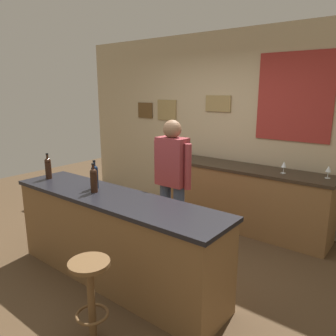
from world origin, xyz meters
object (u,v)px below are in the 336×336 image
object	(u,v)px
bar_stool	(91,287)
wine_bottle_c	(94,179)
wine_bottle_a	(48,167)
wine_glass_b	(284,165)
bartender	(172,179)
wine_bottle_b	(95,176)
wine_glass_c	(328,169)
wine_glass_a	(184,151)

from	to	relation	value
bar_stool	wine_bottle_c	size ratio (longest dim) A/B	2.22
wine_bottle_a	wine_glass_b	world-z (taller)	wine_bottle_a
wine_bottle_c	bartender	bearing A→B (deg)	67.96
wine_bottle_b	wine_bottle_c	bearing A→B (deg)	-43.89
bartender	wine_bottle_a	bearing A→B (deg)	-144.45
wine_bottle_a	wine_glass_c	world-z (taller)	wine_bottle_a
wine_bottle_a	wine_bottle_b	world-z (taller)	same
bar_stool	wine_bottle_a	size ratio (longest dim) A/B	2.22
bar_stool	wine_glass_c	distance (m)	3.05
bartender	wine_bottle_b	xyz separation A→B (m)	(-0.45, -0.76, 0.12)
wine_glass_b	wine_glass_c	world-z (taller)	same
wine_bottle_a	wine_glass_c	size ratio (longest dim) A/B	1.97
wine_bottle_c	wine_glass_c	distance (m)	2.77
wine_glass_b	bar_stool	bearing A→B (deg)	-100.47
bartender	wine_bottle_c	size ratio (longest dim) A/B	5.29
bartender	bar_stool	xyz separation A→B (m)	(0.38, -1.53, -0.48)
wine_bottle_a	wine_bottle_c	world-z (taller)	same
wine_bottle_a	wine_bottle_b	size ratio (longest dim) A/B	1.00
bartender	wine_bottle_c	distance (m)	0.94
bartender	bar_stool	size ratio (longest dim) A/B	2.38
bar_stool	wine_glass_a	xyz separation A→B (m)	(-1.05, 2.70, 0.55)
wine_glass_b	bartender	bearing A→B (deg)	-126.32
wine_bottle_b	wine_glass_b	bearing A→B (deg)	55.79
bartender	wine_bottle_b	size ratio (longest dim) A/B	5.29
bar_stool	wine_bottle_b	distance (m)	1.28
wine_glass_c	wine_bottle_c	bearing A→B (deg)	-128.94
bar_stool	wine_bottle_b	size ratio (longest dim) A/B	2.22
wine_bottle_b	wine_bottle_a	bearing A→B (deg)	-173.22
bar_stool	wine_glass_c	size ratio (longest dim) A/B	4.39
wine_bottle_a	bartender	bearing A→B (deg)	35.55
bartender	wine_glass_b	distance (m)	1.49
bar_stool	wine_glass_b	world-z (taller)	wine_glass_b
wine_glass_c	wine_bottle_b	bearing A→B (deg)	-131.90
wine_bottle_b	wine_glass_b	xyz separation A→B (m)	(1.34, 1.97, -0.05)
bartender	bar_stool	bearing A→B (deg)	-76.09
wine_bottle_b	wine_glass_b	distance (m)	2.38
wine_bottle_c	wine_glass_a	world-z (taller)	wine_bottle_c
wine_bottle_c	wine_glass_b	size ratio (longest dim) A/B	1.97
wine_bottle_b	wine_glass_c	world-z (taller)	wine_bottle_b
wine_glass_c	bar_stool	bearing A→B (deg)	-109.74
wine_bottle_b	bar_stool	bearing A→B (deg)	-42.72
wine_glass_a	wine_glass_c	size ratio (longest dim) A/B	1.00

